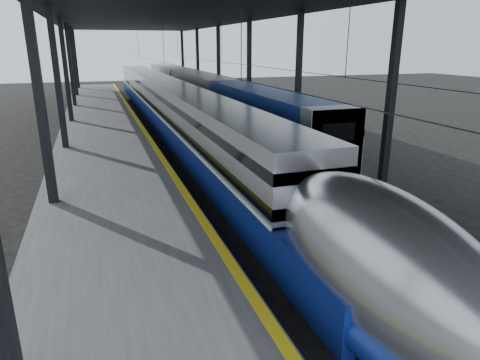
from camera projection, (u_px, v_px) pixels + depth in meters
name	position (u px, v px, depth m)	size (l,w,h in m)	color
ground	(233.00, 259.00, 14.39)	(160.00, 160.00, 0.00)	black
platform	(104.00, 137.00, 31.23)	(6.00, 80.00, 1.00)	#4C4C4F
yellow_strip	(142.00, 128.00, 31.94)	(0.30, 80.00, 0.01)	yellow
rails	(210.00, 135.00, 33.81)	(6.52, 80.00, 0.16)	slate
canopy	(171.00, 12.00, 30.29)	(18.00, 75.00, 9.47)	black
tgv_train	(171.00, 109.00, 34.94)	(2.81, 65.20, 4.03)	#ACAEB3
second_train	(202.00, 93.00, 45.31)	(2.93, 56.05, 4.04)	navy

